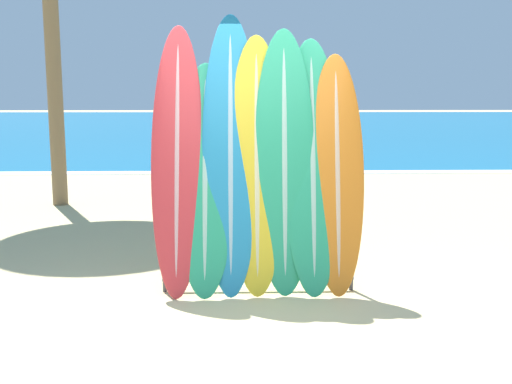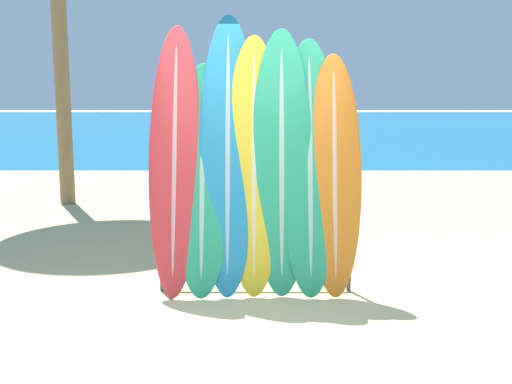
# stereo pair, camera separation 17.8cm
# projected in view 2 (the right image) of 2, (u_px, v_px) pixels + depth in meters

# --- Properties ---
(ground_plane) EXTENTS (160.00, 160.00, 0.00)m
(ground_plane) POSITION_uv_depth(u_px,v_px,m) (247.00, 316.00, 5.02)
(ground_plane) COLOR tan
(ocean_water) EXTENTS (120.00, 60.00, 0.01)m
(ocean_water) POSITION_uv_depth(u_px,v_px,m) (256.00, 122.00, 43.45)
(ocean_water) COLOR #146693
(ocean_water) RESTS_ON ground_plane
(surfboard_rack) EXTENTS (1.81, 0.04, 0.80)m
(surfboard_rack) POSITION_uv_depth(u_px,v_px,m) (256.00, 246.00, 5.60)
(surfboard_rack) COLOR #47474C
(surfboard_rack) RESTS_ON ground_plane
(surfboard_slot_0) EXTENTS (0.49, 0.78, 2.50)m
(surfboard_slot_0) POSITION_uv_depth(u_px,v_px,m) (175.00, 158.00, 5.57)
(surfboard_slot_0) COLOR red
(surfboard_slot_0) RESTS_ON ground_plane
(surfboard_slot_1) EXTENTS (0.55, 0.69, 2.15)m
(surfboard_slot_1) POSITION_uv_depth(u_px,v_px,m) (203.00, 178.00, 5.55)
(surfboard_slot_1) COLOR #289E70
(surfboard_slot_1) RESTS_ON ground_plane
(surfboard_slot_2) EXTENTS (0.54, 0.70, 2.60)m
(surfboard_slot_2) POSITION_uv_depth(u_px,v_px,m) (228.00, 153.00, 5.56)
(surfboard_slot_2) COLOR teal
(surfboard_slot_2) RESTS_ON ground_plane
(surfboard_slot_3) EXTENTS (0.54, 0.58, 2.40)m
(surfboard_slot_3) POSITION_uv_depth(u_px,v_px,m) (255.00, 164.00, 5.54)
(surfboard_slot_3) COLOR yellow
(surfboard_slot_3) RESTS_ON ground_plane
(surfboard_slot_4) EXTENTS (0.57, 0.54, 2.46)m
(surfboard_slot_4) POSITION_uv_depth(u_px,v_px,m) (282.00, 161.00, 5.53)
(surfboard_slot_4) COLOR #289E70
(surfboard_slot_4) RESTS_ON ground_plane
(surfboard_slot_5) EXTENTS (0.56, 0.68, 2.38)m
(surfboard_slot_5) POSITION_uv_depth(u_px,v_px,m) (310.00, 165.00, 5.55)
(surfboard_slot_5) COLOR #289E70
(surfboard_slot_5) RESTS_ON ground_plane
(surfboard_slot_6) EXTENTS (0.51, 0.60, 2.23)m
(surfboard_slot_6) POSITION_uv_depth(u_px,v_px,m) (335.00, 174.00, 5.53)
(surfboard_slot_6) COLOR orange
(surfboard_slot_6) RESTS_ON ground_plane
(person_near_water) EXTENTS (0.21, 0.26, 1.56)m
(person_near_water) POSITION_uv_depth(u_px,v_px,m) (275.00, 156.00, 9.96)
(person_near_water) COLOR beige
(person_near_water) RESTS_ON ground_plane
(person_mid_beach) EXTENTS (0.26, 0.20, 1.51)m
(person_mid_beach) POSITION_uv_depth(u_px,v_px,m) (249.00, 163.00, 9.10)
(person_mid_beach) COLOR #A87A5B
(person_mid_beach) RESTS_ON ground_plane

